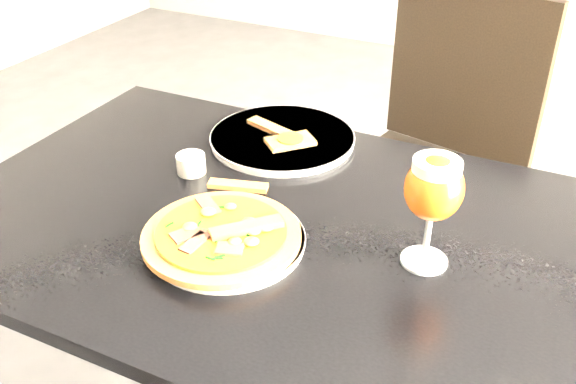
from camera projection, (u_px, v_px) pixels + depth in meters
The scene contains 9 objects.
dining_table at pixel (268, 256), 1.22m from camera, with size 1.21×0.81×0.75m.
chair_far at pixel (433, 162), 1.77m from camera, with size 0.54×0.54×0.99m.
plate_main at pixel (227, 241), 1.10m from camera, with size 0.27×0.27×0.01m, color white.
pizza at pixel (222, 234), 1.09m from camera, with size 0.27×0.27×0.03m.
plate_second at pixel (282, 139), 1.43m from camera, with size 0.32×0.32×0.02m, color white.
crust_scraps at pixel (283, 136), 1.40m from camera, with size 0.19×0.13×0.01m.
loose_crust at pixel (238, 186), 1.26m from camera, with size 0.12×0.03×0.01m, color #9B5B25.
sauce_cup at pixel (191, 163), 1.30m from camera, with size 0.06×0.06×0.04m.
beer_glass at pixel (434, 189), 0.99m from camera, with size 0.09×0.09×0.20m.
Camera 1 is at (0.66, -0.97, 1.41)m, focal length 40.00 mm.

